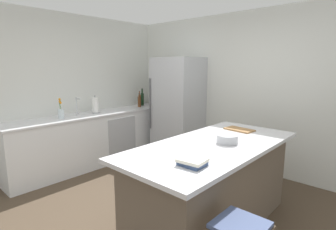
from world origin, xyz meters
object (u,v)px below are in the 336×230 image
refrigerator (178,109)px  paper_towel_roll (95,105)px  mixing_bowl (227,139)px  cutting_board (239,130)px  kitchen_island (212,184)px  wine_bottle (142,99)px  hot_sauce_bottle (153,101)px  syrup_bottle (139,101)px  vinegar_bottle (140,100)px  flower_vase (61,112)px  cookbook_stack (192,162)px  whiskey_bottle (152,99)px  sink_faucet (77,106)px

refrigerator → paper_towel_roll: size_ratio=6.03×
paper_towel_roll → refrigerator: bearing=54.3°
mixing_bowl → cutting_board: bearing=106.3°
kitchen_island → wine_bottle: 3.07m
wine_bottle → cutting_board: bearing=-14.8°
refrigerator → hot_sauce_bottle: bearing=170.6°
syrup_bottle → cutting_board: syrup_bottle is taller
vinegar_bottle → syrup_bottle: (0.08, -0.08, -0.01)m
refrigerator → flower_vase: (-0.84, -1.86, 0.07)m
cutting_board → flower_vase: bearing=-155.5°
paper_towel_roll → syrup_bottle: bearing=87.1°
paper_towel_roll → wine_bottle: 1.17m
mixing_bowl → refrigerator: bearing=143.7°
cookbook_stack → paper_towel_roll: bearing=162.6°
refrigerator → flower_vase: size_ratio=5.84×
wine_bottle → mixing_bowl: size_ratio=1.58×
cookbook_stack → flower_vase: bearing=175.2°
refrigerator → hot_sauce_bottle: 0.82m
flower_vase → kitchen_island: bearing=9.1°
refrigerator → flower_vase: 2.04m
vinegar_bottle → cutting_board: bearing=-12.7°
refrigerator → vinegar_bottle: 0.92m
mixing_bowl → cutting_board: 0.64m
vinegar_bottle → cutting_board: 2.61m
hot_sauce_bottle → mixing_bowl: 3.01m
wine_bottle → cookbook_stack: bearing=-35.5°
kitchen_island → wine_bottle: wine_bottle is taller
mixing_bowl → cutting_board: (-0.18, 0.61, -0.04)m
cutting_board → kitchen_island: bearing=-83.5°
refrigerator → wine_bottle: size_ratio=5.33×
syrup_bottle → cookbook_stack: syrup_bottle is taller
vinegar_bottle → cookbook_stack: (2.84, -1.94, -0.08)m
hot_sauce_bottle → whiskey_bottle: size_ratio=0.59×
flower_vase → paper_towel_roll: size_ratio=1.03×
hot_sauce_bottle → whiskey_bottle: whiskey_bottle is taller
mixing_bowl → syrup_bottle: bearing=157.3°
wine_bottle → cookbook_stack: (2.88, -2.05, -0.10)m
wine_bottle → cutting_board: size_ratio=0.96×
kitchen_island → hot_sauce_bottle: 3.03m
paper_towel_roll → whiskey_bottle: bearing=85.3°
wine_bottle → syrup_bottle: bearing=-57.5°
flower_vase → paper_towel_roll: 0.65m
kitchen_island → mixing_bowl: mixing_bowl is taller
refrigerator → whiskey_bottle: size_ratio=5.53×
refrigerator → whiskey_bottle: refrigerator is taller
sink_faucet → cookbook_stack: (2.84, -0.55, -0.11)m
hot_sauce_bottle → cookbook_stack: (2.74, -2.23, -0.04)m
cookbook_stack → whiskey_bottle: bearing=141.5°
paper_towel_roll → cutting_board: paper_towel_roll is taller
refrigerator → cookbook_stack: (1.94, -2.09, 0.02)m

